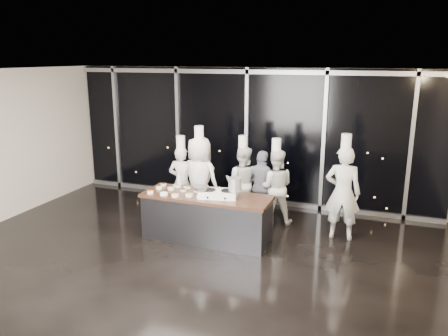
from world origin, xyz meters
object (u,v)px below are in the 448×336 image
object	(u,v)px
stove	(218,194)
chef_center	(242,182)
chef_side	(343,192)
demo_counter	(207,217)
chef_far_left	(182,181)
stock_pot	(235,184)
frying_pan	(200,188)
chef_left	(200,180)
guest	(262,187)
chef_right	(275,186)

from	to	relation	value
stove	chef_center	xyz separation A→B (m)	(0.02, 1.40, -0.16)
chef_center	chef_side	size ratio (longest dim) A/B	0.89
demo_counter	chef_far_left	bearing A→B (deg)	135.94
chef_center	chef_far_left	bearing A→B (deg)	16.61
stock_pot	chef_center	world-z (taller)	chef_center
demo_counter	chef_center	distance (m)	1.44
stove	chef_center	size ratio (longest dim) A/B	0.42
stove	chef_side	bearing A→B (deg)	13.33
chef_side	chef_center	bearing A→B (deg)	-12.39
stove	chef_center	distance (m)	1.41
frying_pan	chef_left	distance (m)	1.04
chef_center	guest	world-z (taller)	chef_center
chef_left	guest	size ratio (longest dim) A/B	1.33
frying_pan	chef_left	xyz separation A→B (m)	(-0.43, 0.94, -0.14)
demo_counter	guest	bearing A→B (deg)	59.63
stock_pot	guest	distance (m)	1.32
chef_far_left	chef_right	bearing A→B (deg)	-173.15
chef_far_left	chef_right	size ratio (longest dim) A/B	1.00
chef_left	chef_side	size ratio (longest dim) A/B	1.01
demo_counter	frying_pan	xyz separation A→B (m)	(-0.08, -0.10, 0.61)
frying_pan	chef_right	size ratio (longest dim) A/B	0.30
stove	chef_center	world-z (taller)	chef_center
chef_far_left	chef_side	size ratio (longest dim) A/B	0.88
chef_right	demo_counter	bearing A→B (deg)	39.80
chef_center	stove	bearing A→B (deg)	86.78
frying_pan	stock_pot	distance (m)	0.66
demo_counter	chef_side	xyz separation A→B (m)	(2.41, 0.98, 0.48)
chef_left	chef_side	distance (m)	2.91
stove	chef_left	size ratio (longest dim) A/B	0.37
stock_pot	guest	world-z (taller)	guest
frying_pan	demo_counter	bearing A→B (deg)	39.34
chef_left	guest	xyz separation A→B (m)	(1.25, 0.43, -0.15)
demo_counter	chef_right	bearing A→B (deg)	52.64
demo_counter	guest	distance (m)	1.50
stove	frying_pan	bearing A→B (deg)	-179.69
frying_pan	chef_center	world-z (taller)	chef_center
stock_pot	chef_right	bearing A→B (deg)	71.02
stove	chef_right	bearing A→B (deg)	48.86
frying_pan	chef_left	world-z (taller)	chef_left
chef_far_left	frying_pan	bearing A→B (deg)	126.84
frying_pan	chef_center	xyz separation A→B (m)	(0.35, 1.47, -0.26)
stove	guest	world-z (taller)	guest
chef_left	frying_pan	bearing A→B (deg)	125.01
stove	chef_right	distance (m)	1.55
chef_left	chef_right	size ratio (longest dim) A/B	1.14
chef_center	chef_side	bearing A→B (deg)	167.32
stove	frying_pan	world-z (taller)	frying_pan
frying_pan	chef_far_left	size ratio (longest dim) A/B	0.30
frying_pan	chef_side	size ratio (longest dim) A/B	0.26
guest	demo_counter	bearing A→B (deg)	73.20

